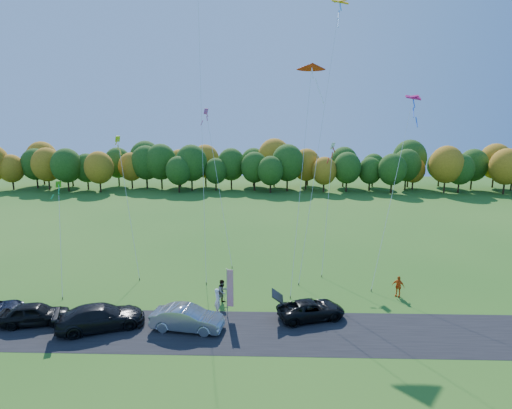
{
  "coord_description": "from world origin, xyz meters",
  "views": [
    {
      "loc": [
        1.01,
        -29.37,
        14.21
      ],
      "look_at": [
        0.0,
        6.0,
        7.0
      ],
      "focal_mm": 28.0,
      "sensor_mm": 36.0,
      "label": 1
    }
  ],
  "objects_px": {
    "black_suv": "(311,309)",
    "silver_sedan": "(187,318)",
    "person_east": "(398,286)",
    "feather_flag": "(229,288)"
  },
  "relations": [
    {
      "from": "person_east",
      "to": "feather_flag",
      "type": "distance_m",
      "value": 14.37
    },
    {
      "from": "silver_sedan",
      "to": "feather_flag",
      "type": "bearing_deg",
      "value": -47.89
    },
    {
      "from": "black_suv",
      "to": "person_east",
      "type": "height_order",
      "value": "person_east"
    },
    {
      "from": "person_east",
      "to": "black_suv",
      "type": "bearing_deg",
      "value": -117.54
    },
    {
      "from": "black_suv",
      "to": "silver_sedan",
      "type": "xyz_separation_m",
      "value": [
        -8.85,
        -1.88,
        0.14
      ]
    },
    {
      "from": "feather_flag",
      "to": "silver_sedan",
      "type": "bearing_deg",
      "value": -146.2
    },
    {
      "from": "black_suv",
      "to": "feather_flag",
      "type": "bearing_deg",
      "value": 73.46
    },
    {
      "from": "person_east",
      "to": "feather_flag",
      "type": "xyz_separation_m",
      "value": [
        -13.71,
        -4.05,
        1.45
      ]
    },
    {
      "from": "silver_sedan",
      "to": "feather_flag",
      "type": "distance_m",
      "value": 3.7
    },
    {
      "from": "black_suv",
      "to": "person_east",
      "type": "xyz_separation_m",
      "value": [
        7.67,
        4.05,
        0.19
      ]
    }
  ]
}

